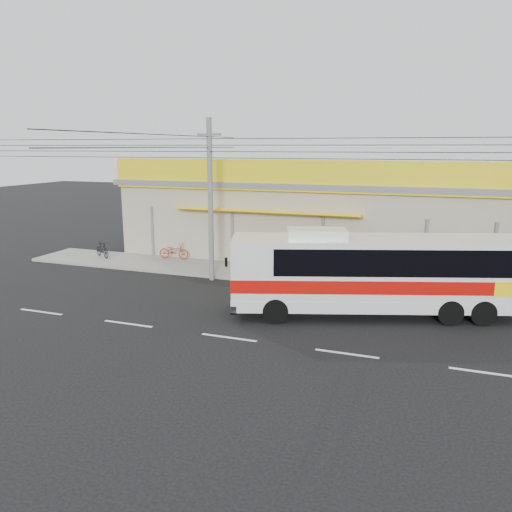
% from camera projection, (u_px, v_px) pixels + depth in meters
% --- Properties ---
extents(ground, '(120.00, 120.00, 0.00)m').
position_uv_depth(ground, '(254.00, 315.00, 19.25)').
color(ground, black).
rests_on(ground, ground).
extents(sidewalk, '(30.00, 3.20, 0.15)m').
position_uv_depth(sidewalk, '(295.00, 276.00, 24.75)').
color(sidewalk, gray).
rests_on(sidewalk, ground).
extents(lane_markings, '(50.00, 0.12, 0.01)m').
position_uv_depth(lane_markings, '(229.00, 338.00, 16.95)').
color(lane_markings, silver).
rests_on(lane_markings, ground).
extents(storefront_building, '(22.60, 9.20, 5.70)m').
position_uv_depth(storefront_building, '(321.00, 217.00, 29.37)').
color(storefront_building, '#A7A087').
rests_on(storefront_building, ground).
extents(coach_bus, '(11.07, 5.56, 3.36)m').
position_uv_depth(coach_bus, '(380.00, 270.00, 18.85)').
color(coach_bus, silver).
rests_on(coach_bus, ground).
extents(motorbike_red, '(1.78, 0.76, 0.91)m').
position_uv_depth(motorbike_red, '(174.00, 251.00, 28.06)').
color(motorbike_red, maroon).
rests_on(motorbike_red, sidewalk).
extents(motorbike_dark, '(1.58, 1.17, 0.94)m').
position_uv_depth(motorbike_dark, '(102.00, 249.00, 28.45)').
color(motorbike_dark, black).
rests_on(motorbike_dark, sidewalk).
extents(utility_pole, '(34.00, 14.00, 7.66)m').
position_uv_depth(utility_pole, '(209.00, 147.00, 22.97)').
color(utility_pole, slate).
rests_on(utility_pole, ground).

